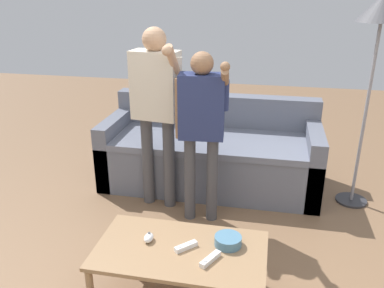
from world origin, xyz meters
TOP-DOWN VIEW (x-y plane):
  - couch at (-0.18, 1.60)m, footprint 2.08×0.89m
  - coffee_table at (-0.10, -0.11)m, footprint 1.03×0.58m
  - snack_bowl at (0.17, -0.01)m, footprint 0.17×0.17m
  - game_remote_nunchuk at (-0.31, -0.07)m, footprint 0.06×0.09m
  - floor_lamp at (1.16, 1.45)m, footprint 0.39×0.39m
  - player_left at (-0.58, 1.07)m, footprint 0.46×0.40m
  - player_center at (-0.16, 0.89)m, footprint 0.43×0.28m
  - game_remote_wand_near at (0.09, -0.19)m, footprint 0.11×0.16m
  - game_remote_wand_far at (-0.07, -0.10)m, footprint 0.13×0.13m

SIDE VIEW (x-z plane):
  - couch at x=-0.18m, z-range -0.11..0.72m
  - coffee_table at x=-0.10m, z-range 0.16..0.56m
  - game_remote_wand_near at x=0.09m, z-range 0.40..0.44m
  - game_remote_wand_far at x=-0.07m, z-range 0.40..0.44m
  - game_remote_nunchuk at x=-0.31m, z-range 0.40..0.45m
  - snack_bowl at x=0.17m, z-range 0.40..0.46m
  - player_center at x=-0.16m, z-range 0.18..1.61m
  - player_left at x=-0.58m, z-range 0.20..1.78m
  - floor_lamp at x=1.16m, z-range 0.70..2.53m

